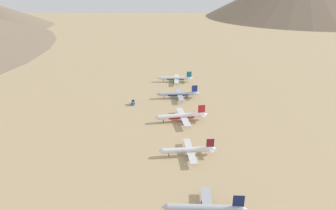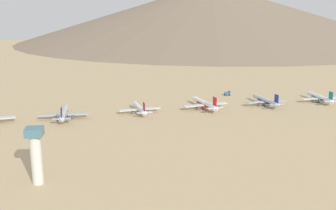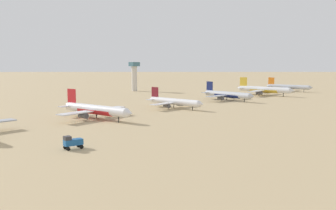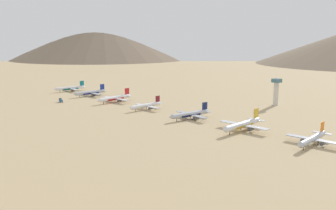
{
  "view_description": "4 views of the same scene",
  "coord_description": "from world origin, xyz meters",
  "px_view_note": "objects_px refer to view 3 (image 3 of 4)",
  "views": [
    {
      "loc": [
        2.56,
        166.05,
        104.53
      ],
      "look_at": [
        21.83,
        -69.8,
        5.67
      ],
      "focal_mm": 32.43,
      "sensor_mm": 36.0,
      "label": 1
    },
    {
      "loc": [
        -272.8,
        12.04,
        73.34
      ],
      "look_at": [
        6.02,
        -22.75,
        4.78
      ],
      "focal_mm": 41.53,
      "sensor_mm": 36.0,
      "label": 2
    },
    {
      "loc": [
        147.55,
        -122.47,
        24.25
      ],
      "look_at": [
        11.69,
        -12.37,
        3.48
      ],
      "focal_mm": 37.6,
      "sensor_mm": 36.0,
      "label": 3
    },
    {
      "loc": [
        167.69,
        275.72,
        63.65
      ],
      "look_at": [
        -9.0,
        15.35,
        5.46
      ],
      "focal_mm": 39.13,
      "sensor_mm": 36.0,
      "label": 4
    }
  ],
  "objects_px": {
    "control_tower": "(134,75)",
    "parked_jet_5": "(264,90)",
    "service_truck": "(72,142)",
    "parked_jet_6": "(288,87)",
    "parked_jet_4": "(227,95)",
    "parked_jet_3": "(174,102)",
    "parked_jet_2": "(95,110)"
  },
  "relations": [
    {
      "from": "parked_jet_2",
      "to": "parked_jet_3",
      "type": "height_order",
      "value": "parked_jet_2"
    },
    {
      "from": "parked_jet_3",
      "to": "parked_jet_5",
      "type": "bearing_deg",
      "value": 99.07
    },
    {
      "from": "parked_jet_4",
      "to": "parked_jet_6",
      "type": "distance_m",
      "value": 99.28
    },
    {
      "from": "parked_jet_3",
      "to": "parked_jet_4",
      "type": "relative_size",
      "value": 0.92
    },
    {
      "from": "control_tower",
      "to": "parked_jet_5",
      "type": "bearing_deg",
      "value": 28.31
    },
    {
      "from": "parked_jet_4",
      "to": "parked_jet_5",
      "type": "height_order",
      "value": "parked_jet_5"
    },
    {
      "from": "parked_jet_4",
      "to": "parked_jet_6",
      "type": "bearing_deg",
      "value": 99.95
    },
    {
      "from": "parked_jet_4",
      "to": "parked_jet_5",
      "type": "xyz_separation_m",
      "value": [
        -7.39,
        49.69,
        0.47
      ]
    },
    {
      "from": "parked_jet_3",
      "to": "service_truck",
      "type": "xyz_separation_m",
      "value": [
        51.32,
        -80.53,
        -1.61
      ]
    },
    {
      "from": "parked_jet_2",
      "to": "parked_jet_5",
      "type": "bearing_deg",
      "value": 98.46
    },
    {
      "from": "parked_jet_3",
      "to": "parked_jet_5",
      "type": "height_order",
      "value": "parked_jet_5"
    },
    {
      "from": "parked_jet_3",
      "to": "service_truck",
      "type": "distance_m",
      "value": 95.51
    },
    {
      "from": "parked_jet_5",
      "to": "parked_jet_3",
      "type": "bearing_deg",
      "value": -80.93
    },
    {
      "from": "parked_jet_4",
      "to": "control_tower",
      "type": "distance_m",
      "value": 105.26
    },
    {
      "from": "parked_jet_3",
      "to": "parked_jet_4",
      "type": "xyz_separation_m",
      "value": [
        -9.0,
        53.0,
        0.28
      ]
    },
    {
      "from": "parked_jet_3",
      "to": "control_tower",
      "type": "bearing_deg",
      "value": 156.16
    },
    {
      "from": "parked_jet_4",
      "to": "parked_jet_6",
      "type": "relative_size",
      "value": 1.02
    },
    {
      "from": "parked_jet_6",
      "to": "control_tower",
      "type": "height_order",
      "value": "control_tower"
    },
    {
      "from": "parked_jet_4",
      "to": "control_tower",
      "type": "relative_size",
      "value": 1.63
    },
    {
      "from": "parked_jet_2",
      "to": "service_truck",
      "type": "distance_m",
      "value": 54.36
    },
    {
      "from": "parked_jet_3",
      "to": "parked_jet_5",
      "type": "distance_m",
      "value": 103.99
    },
    {
      "from": "parked_jet_6",
      "to": "service_truck",
      "type": "bearing_deg",
      "value": -71.48
    },
    {
      "from": "parked_jet_2",
      "to": "parked_jet_4",
      "type": "distance_m",
      "value": 104.22
    },
    {
      "from": "parked_jet_3",
      "to": "service_truck",
      "type": "bearing_deg",
      "value": -57.49
    },
    {
      "from": "parked_jet_4",
      "to": "parked_jet_5",
      "type": "relative_size",
      "value": 0.9
    },
    {
      "from": "parked_jet_2",
      "to": "parked_jet_3",
      "type": "relative_size",
      "value": 1.13
    },
    {
      "from": "parked_jet_2",
      "to": "parked_jet_3",
      "type": "bearing_deg",
      "value": 97.21
    },
    {
      "from": "parked_jet_2",
      "to": "parked_jet_5",
      "type": "xyz_separation_m",
      "value": [
        -22.73,
        152.78,
        0.27
      ]
    },
    {
      "from": "control_tower",
      "to": "service_truck",
      "type": "bearing_deg",
      "value": -38.4
    },
    {
      "from": "parked_jet_3",
      "to": "parked_jet_6",
      "type": "relative_size",
      "value": 0.94
    },
    {
      "from": "parked_jet_5",
      "to": "parked_jet_2",
      "type": "bearing_deg",
      "value": -81.54
    },
    {
      "from": "parked_jet_5",
      "to": "control_tower",
      "type": "distance_m",
      "value": 110.98
    }
  ]
}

